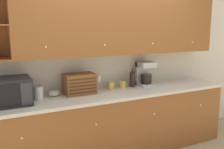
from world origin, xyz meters
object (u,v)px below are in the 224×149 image
object	(u,v)px
wine_glass	(99,79)
coffee_maker	(145,73)
storage_canister	(39,93)
bowl_stack_on_counter	(54,93)
wine_bottle	(132,78)
microwave	(6,92)
bread_box	(79,84)
mug_blue_second	(123,84)
mug	(111,85)

from	to	relation	value
wine_glass	coffee_maker	xyz separation A→B (m)	(0.79, -0.02, 0.03)
storage_canister	bowl_stack_on_counter	bearing A→B (deg)	19.77
wine_bottle	wine_glass	bearing A→B (deg)	175.58
wine_glass	wine_bottle	size ratio (longest dim) A/B	0.80
bowl_stack_on_counter	wine_glass	world-z (taller)	wine_glass
bowl_stack_on_counter	wine_glass	size ratio (longest dim) A/B	0.67
microwave	wine_glass	bearing A→B (deg)	8.18
wine_glass	wine_bottle	xyz separation A→B (m)	(0.54, -0.04, -0.02)
bread_box	wine_glass	bearing A→B (deg)	14.95
bowl_stack_on_counter	mug_blue_second	world-z (taller)	mug_blue_second
bowl_stack_on_counter	wine_bottle	bearing A→B (deg)	-1.10
bowl_stack_on_counter	coffee_maker	size ratio (longest dim) A/B	0.42
storage_canister	mug	bearing A→B (deg)	4.38
storage_canister	coffee_maker	world-z (taller)	coffee_maker
microwave	wine_bottle	xyz separation A→B (m)	(1.78, 0.14, -0.03)
storage_canister	bowl_stack_on_counter	size ratio (longest dim) A/B	1.08
microwave	bowl_stack_on_counter	distance (m)	0.62
storage_canister	bowl_stack_on_counter	distance (m)	0.23
bowl_stack_on_counter	mug_blue_second	xyz separation A→B (m)	(1.03, -0.02, 0.02)
bowl_stack_on_counter	wine_glass	bearing A→B (deg)	1.67
bowl_stack_on_counter	coffee_maker	distance (m)	1.45
microwave	mug	size ratio (longest dim) A/B	5.31
bread_box	wine_bottle	xyz separation A→B (m)	(0.86, 0.04, -0.01)
storage_canister	wine_bottle	size ratio (longest dim) A/B	0.58
mug_blue_second	wine_bottle	world-z (taller)	wine_bottle
mug	coffee_maker	xyz separation A→B (m)	(0.59, -0.01, 0.14)
storage_canister	wine_glass	bearing A→B (deg)	6.28
bowl_stack_on_counter	coffee_maker	xyz separation A→B (m)	(1.44, -0.00, 0.15)
storage_canister	bread_box	distance (m)	0.55
bread_box	mug	size ratio (longest dim) A/B	3.98
storage_canister	bread_box	xyz separation A→B (m)	(0.55, 0.01, 0.06)
microwave	bowl_stack_on_counter	xyz separation A→B (m)	(0.59, 0.16, -0.12)
bowl_stack_on_counter	storage_canister	bearing A→B (deg)	-160.23
bowl_stack_on_counter	bread_box	distance (m)	0.36
storage_canister	mug	distance (m)	1.06
bowl_stack_on_counter	mug_blue_second	distance (m)	1.03
microwave	storage_canister	bearing A→B (deg)	12.48
bowl_stack_on_counter	coffee_maker	world-z (taller)	coffee_maker
microwave	coffee_maker	distance (m)	2.03
storage_canister	mug	size ratio (longest dim) A/B	1.63
bread_box	wine_glass	world-z (taller)	bread_box
bread_box	coffee_maker	size ratio (longest dim) A/B	1.10
bread_box	bowl_stack_on_counter	bearing A→B (deg)	168.78
mug	microwave	bearing A→B (deg)	-173.47
wine_glass	storage_canister	bearing A→B (deg)	-173.72
storage_canister	wine_glass	size ratio (longest dim) A/B	0.73
coffee_maker	storage_canister	bearing A→B (deg)	-177.45
coffee_maker	wine_bottle	bearing A→B (deg)	-175.24
coffee_maker	mug	bearing A→B (deg)	179.27
mug_blue_second	storage_canister	bearing A→B (deg)	-177.48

